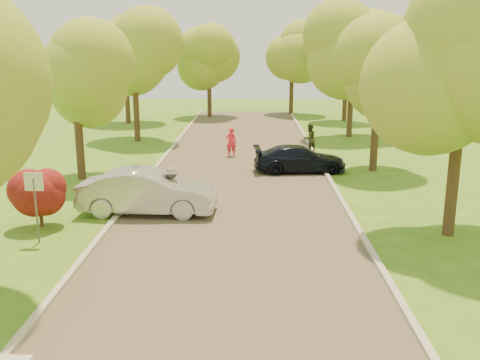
# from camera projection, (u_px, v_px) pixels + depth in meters

# --- Properties ---
(ground) EXTENTS (100.00, 100.00, 0.00)m
(ground) POSITION_uv_depth(u_px,v_px,m) (224.00, 307.00, 12.13)
(ground) COLOR #3C731B
(ground) RESTS_ON ground
(road) EXTENTS (8.00, 60.00, 0.01)m
(road) POSITION_uv_depth(u_px,v_px,m) (235.00, 206.00, 19.89)
(road) COLOR #4C4438
(road) RESTS_ON ground
(curb_left) EXTENTS (0.18, 60.00, 0.12)m
(curb_left) POSITION_uv_depth(u_px,v_px,m) (127.00, 203.00, 19.97)
(curb_left) COLOR #B2AD9E
(curb_left) RESTS_ON ground
(curb_right) EXTENTS (0.18, 60.00, 0.12)m
(curb_right) POSITION_uv_depth(u_px,v_px,m) (344.00, 205.00, 19.79)
(curb_right) COLOR #B2AD9E
(curb_right) RESTS_ON ground
(street_sign) EXTENTS (0.55, 0.06, 2.17)m
(street_sign) POSITION_uv_depth(u_px,v_px,m) (35.00, 193.00, 15.77)
(street_sign) COLOR #59595E
(street_sign) RESTS_ON ground
(red_shrub) EXTENTS (1.70, 1.70, 1.95)m
(red_shrub) POSITION_uv_depth(u_px,v_px,m) (39.00, 194.00, 17.35)
(red_shrub) COLOR #382619
(red_shrub) RESTS_ON ground
(tree_l_midb) EXTENTS (4.30, 4.20, 6.62)m
(tree_l_midb) POSITION_uv_depth(u_px,v_px,m) (79.00, 75.00, 22.82)
(tree_l_midb) COLOR #382619
(tree_l_midb) RESTS_ON ground
(tree_l_far) EXTENTS (4.92, 4.80, 7.79)m
(tree_l_far) POSITION_uv_depth(u_px,v_px,m) (137.00, 52.00, 32.30)
(tree_l_far) COLOR #382619
(tree_l_far) RESTS_ON ground
(tree_r_mida) EXTENTS (5.13, 5.00, 7.95)m
(tree_r_mida) POSITION_uv_depth(u_px,v_px,m) (473.00, 54.00, 15.49)
(tree_r_mida) COLOR #382619
(tree_r_mida) RESTS_ON ground
(tree_r_midb) EXTENTS (4.51, 4.40, 7.01)m
(tree_r_midb) POSITION_uv_depth(u_px,v_px,m) (383.00, 67.00, 24.39)
(tree_r_midb) COLOR #382619
(tree_r_midb) RESTS_ON ground
(tree_r_far) EXTENTS (5.33, 5.20, 8.34)m
(tree_r_far) POSITION_uv_depth(u_px,v_px,m) (357.00, 46.00, 33.84)
(tree_r_far) COLOR #382619
(tree_r_far) RESTS_ON ground
(tree_bg_a) EXTENTS (5.12, 5.00, 7.72)m
(tree_bg_a) POSITION_uv_depth(u_px,v_px,m) (128.00, 53.00, 40.15)
(tree_bg_a) COLOR #382619
(tree_bg_a) RESTS_ON ground
(tree_bg_b) EXTENTS (5.12, 5.00, 7.95)m
(tree_bg_b) POSITION_uv_depth(u_px,v_px,m) (350.00, 50.00, 41.65)
(tree_bg_b) COLOR #382619
(tree_bg_b) RESTS_ON ground
(tree_bg_c) EXTENTS (4.92, 4.80, 7.33)m
(tree_bg_c) POSITION_uv_depth(u_px,v_px,m) (211.00, 56.00, 43.97)
(tree_bg_c) COLOR #382619
(tree_bg_c) RESTS_ON ground
(tree_bg_d) EXTENTS (5.12, 5.00, 7.72)m
(tree_bg_d) POSITION_uv_depth(u_px,v_px,m) (295.00, 52.00, 45.68)
(tree_bg_d) COLOR #382619
(tree_bg_d) RESTS_ON ground
(silver_sedan) EXTENTS (4.85, 1.85, 1.58)m
(silver_sedan) POSITION_uv_depth(u_px,v_px,m) (148.00, 192.00, 18.80)
(silver_sedan) COLOR #B2B3B7
(silver_sedan) RESTS_ON ground
(dark_sedan) EXTENTS (4.44, 2.08, 1.25)m
(dark_sedan) POSITION_uv_depth(u_px,v_px,m) (300.00, 159.00, 25.15)
(dark_sedan) COLOR black
(dark_sedan) RESTS_ON ground
(longboard) EXTENTS (0.33, 0.82, 0.09)m
(longboard) POSITION_uv_depth(u_px,v_px,m) (172.00, 210.00, 19.11)
(longboard) COLOR black
(longboard) RESTS_ON ground
(skateboarder) EXTENTS (1.07, 0.71, 1.55)m
(skateboarder) POSITION_uv_depth(u_px,v_px,m) (171.00, 188.00, 18.92)
(skateboarder) COLOR slate
(skateboarder) RESTS_ON longboard
(person_striped) EXTENTS (0.62, 0.46, 1.55)m
(person_striped) POSITION_uv_depth(u_px,v_px,m) (231.00, 142.00, 28.71)
(person_striped) COLOR red
(person_striped) RESTS_ON ground
(person_olive) EXTENTS (1.00, 0.96, 1.63)m
(person_olive) POSITION_uv_depth(u_px,v_px,m) (309.00, 138.00, 29.65)
(person_olive) COLOR #2A321E
(person_olive) RESTS_ON ground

